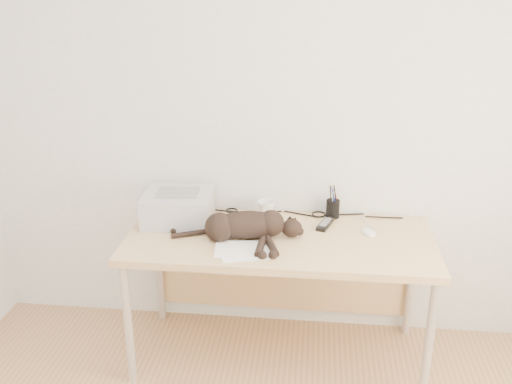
# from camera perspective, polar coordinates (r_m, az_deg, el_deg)

# --- Properties ---
(wall_back) EXTENTS (3.50, 0.00, 3.50)m
(wall_back) POSITION_cam_1_polar(r_m,az_deg,el_deg) (3.14, 3.01, 7.63)
(wall_back) COLOR white
(wall_back) RESTS_ON floor
(desk) EXTENTS (1.60, 0.70, 0.74)m
(desk) POSITION_cam_1_polar(r_m,az_deg,el_deg) (3.12, 2.47, -6.04)
(desk) COLOR #E4C785
(desk) RESTS_ON floor
(printer) EXTENTS (0.39, 0.34, 0.18)m
(printer) POSITION_cam_1_polar(r_m,az_deg,el_deg) (3.16, -7.77, -1.50)
(printer) COLOR #B7B7BC
(printer) RESTS_ON desk
(papers) EXTENTS (0.33, 0.26, 0.01)m
(papers) POSITION_cam_1_polar(r_m,az_deg,el_deg) (2.83, -1.10, -5.87)
(papers) COLOR white
(papers) RESTS_ON desk
(cat) EXTENTS (0.69, 0.33, 0.16)m
(cat) POSITION_cam_1_polar(r_m,az_deg,el_deg) (2.93, -1.27, -3.49)
(cat) COLOR black
(cat) RESTS_ON desk
(mug) EXTENTS (0.14, 0.14, 0.09)m
(mug) POSITION_cam_1_polar(r_m,az_deg,el_deg) (3.21, 1.00, -1.71)
(mug) COLOR white
(mug) RESTS_ON desk
(pen_cup) EXTENTS (0.07, 0.07, 0.19)m
(pen_cup) POSITION_cam_1_polar(r_m,az_deg,el_deg) (3.22, 7.69, -1.64)
(pen_cup) COLOR black
(pen_cup) RESTS_ON desk
(remote_grey) EXTENTS (0.14, 0.17, 0.02)m
(remote_grey) POSITION_cam_1_polar(r_m,az_deg,el_deg) (3.10, -0.18, -3.24)
(remote_grey) COLOR gray
(remote_grey) RESTS_ON desk
(remote_black) EXTENTS (0.10, 0.19, 0.02)m
(remote_black) POSITION_cam_1_polar(r_m,az_deg,el_deg) (3.13, 6.96, -3.17)
(remote_black) COLOR black
(remote_black) RESTS_ON desk
(mouse) EXTENTS (0.10, 0.13, 0.04)m
(mouse) POSITION_cam_1_polar(r_m,az_deg,el_deg) (3.07, 11.22, -3.77)
(mouse) COLOR white
(mouse) RESTS_ON desk
(cable_tangle) EXTENTS (1.36, 0.08, 0.01)m
(cable_tangle) POSITION_cam_1_polar(r_m,az_deg,el_deg) (3.26, 2.78, -2.08)
(cable_tangle) COLOR black
(cable_tangle) RESTS_ON desk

